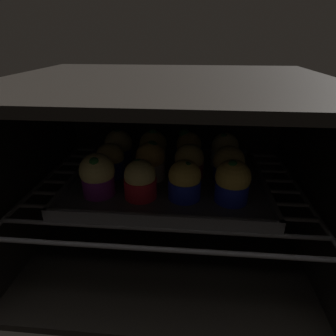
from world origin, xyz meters
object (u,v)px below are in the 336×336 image
(muffin_row0_col1, at_px, (140,180))
(muffin_row2_col3, at_px, (225,150))
(baking_tray, at_px, (168,180))
(muffin_row1_col1, at_px, (150,161))
(muffin_row0_col2, at_px, (185,180))
(muffin_row0_col0, at_px, (98,175))
(muffin_row2_col1, at_px, (153,147))
(muffin_row1_col3, at_px, (229,165))
(muffin_row1_col2, at_px, (189,163))
(muffin_row2_col0, at_px, (119,146))
(muffin_row2_col2, at_px, (188,148))
(muffin_row0_col3, at_px, (232,182))
(muffin_row1_col0, at_px, (110,161))

(muffin_row0_col1, xyz_separation_m, muffin_row2_col3, (0.16, 0.16, 0.00))
(baking_tray, distance_m, muffin_row1_col1, 0.06)
(muffin_row0_col2, xyz_separation_m, muffin_row2_col3, (0.08, 0.15, 0.00))
(muffin_row0_col0, distance_m, muffin_row0_col2, 0.16)
(baking_tray, distance_m, muffin_row2_col1, 0.10)
(muffin_row0_col1, height_order, muffin_row1_col3, same)
(muffin_row1_col1, xyz_separation_m, muffin_row1_col3, (0.16, 0.00, -0.00))
(baking_tray, height_order, muffin_row0_col2, muffin_row0_col2)
(muffin_row1_col1, relative_size, muffin_row1_col2, 1.08)
(muffin_row0_col0, bearing_deg, muffin_row1_col3, 17.50)
(muffin_row2_col0, height_order, muffin_row2_col3, same)
(muffin_row1_col2, bearing_deg, muffin_row2_col1, 137.53)
(baking_tray, distance_m, muffin_row2_col2, 0.10)
(muffin_row0_col3, distance_m, muffin_row1_col3, 0.08)
(muffin_row2_col3, bearing_deg, muffin_row1_col1, -153.64)
(muffin_row1_col3, distance_m, muffin_row2_col0, 0.26)
(muffin_row0_col0, xyz_separation_m, muffin_row1_col1, (0.09, 0.08, -0.00))
(muffin_row0_col1, bearing_deg, muffin_row2_col2, 62.80)
(muffin_row1_col2, relative_size, muffin_row2_col2, 0.94)
(muffin_row0_col1, bearing_deg, muffin_row1_col1, 84.54)
(muffin_row0_col1, relative_size, muffin_row2_col0, 0.95)
(muffin_row1_col1, relative_size, muffin_row2_col1, 1.01)
(muffin_row1_col1, xyz_separation_m, muffin_row2_col2, (0.08, 0.08, -0.00))
(muffin_row0_col3, height_order, muffin_row2_col3, muffin_row0_col3)
(muffin_row2_col3, bearing_deg, muffin_row2_col2, 175.89)
(baking_tray, bearing_deg, muffin_row2_col0, 146.85)
(baking_tray, relative_size, muffin_row0_col0, 4.86)
(muffin_row1_col1, xyz_separation_m, muffin_row2_col3, (0.16, 0.08, -0.00))
(muffin_row1_col0, bearing_deg, muffin_row0_col1, -46.29)
(muffin_row0_col1, height_order, muffin_row1_col2, muffin_row1_col2)
(muffin_row0_col0, bearing_deg, muffin_row0_col1, -1.62)
(muffin_row0_col1, xyz_separation_m, muffin_row0_col3, (0.16, 0.00, 0.00))
(muffin_row0_col3, height_order, muffin_row2_col0, muffin_row0_col3)
(muffin_row0_col3, distance_m, muffin_row2_col0, 0.29)
(baking_tray, relative_size, muffin_row2_col1, 4.91)
(muffin_row0_col3, bearing_deg, muffin_row0_col1, -179.75)
(muffin_row0_col0, xyz_separation_m, muffin_row0_col3, (0.24, -0.00, -0.00))
(muffin_row1_col2, bearing_deg, muffin_row2_col3, 43.37)
(muffin_row1_col1, bearing_deg, baking_tray, 3.63)
(muffin_row0_col0, xyz_separation_m, muffin_row2_col0, (-0.00, 0.16, -0.00))
(baking_tray, height_order, muffin_row2_col2, muffin_row2_col2)
(baking_tray, bearing_deg, muffin_row1_col0, 179.52)
(muffin_row0_col2, height_order, muffin_row2_col2, muffin_row2_col2)
(muffin_row2_col2, bearing_deg, muffin_row1_col1, -132.05)
(muffin_row0_col2, xyz_separation_m, muffin_row1_col2, (0.01, 0.08, 0.00))
(muffin_row0_col2, bearing_deg, muffin_row0_col1, -177.17)
(muffin_row0_col0, relative_size, muffin_row2_col1, 1.01)
(baking_tray, bearing_deg, muffin_row2_col2, 63.99)
(muffin_row0_col2, relative_size, muffin_row1_col2, 0.98)
(muffin_row0_col0, relative_size, muffin_row2_col2, 1.01)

